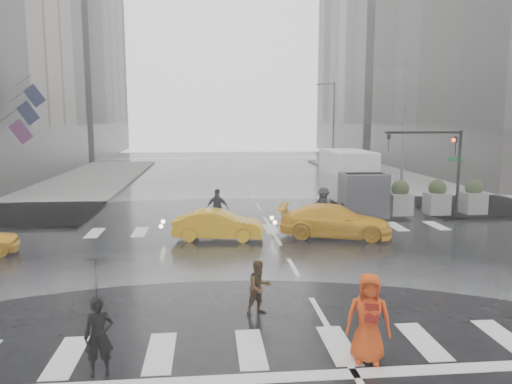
{
  "coord_description": "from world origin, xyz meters",
  "views": [
    {
      "loc": [
        -2.9,
        -16.48,
        5.11
      ],
      "look_at": [
        -1.1,
        2.0,
        2.36
      ],
      "focal_mm": 35.0,
      "sensor_mm": 36.0,
      "label": 1
    }
  ],
  "objects": [
    {
      "name": "ground",
      "position": [
        0.0,
        0.0,
        0.0
      ],
      "size": [
        120.0,
        120.0,
        0.0
      ],
      "primitive_type": "plane",
      "color": "black",
      "rests_on": "ground"
    },
    {
      "name": "building_nw_far",
      "position": [
        -29.0,
        56.0,
        20.19
      ],
      "size": [
        26.05,
        26.05,
        44.0
      ],
      "color": "slate",
      "rests_on": "ground"
    },
    {
      "name": "building_ne_far",
      "position": [
        29.0,
        56.0,
        16.27
      ],
      "size": [
        26.05,
        26.05,
        36.0
      ],
      "color": "gray",
      "rests_on": "ground"
    },
    {
      "name": "road_markings",
      "position": [
        0.0,
        0.0,
        0.01
      ],
      "size": [
        18.0,
        48.0,
        0.01
      ],
      "primitive_type": null,
      "color": "silver",
      "rests_on": "ground"
    },
    {
      "name": "traffic_signal_pole",
      "position": [
        9.01,
        8.01,
        3.22
      ],
      "size": [
        4.45,
        0.42,
        4.5
      ],
      "color": "black",
      "rests_on": "ground"
    },
    {
      "name": "street_lamp_near",
      "position": [
        10.87,
        18.0,
        4.95
      ],
      "size": [
        2.15,
        0.22,
        9.0
      ],
      "color": "#59595B",
      "rests_on": "ground"
    },
    {
      "name": "street_lamp_far",
      "position": [
        10.87,
        38.0,
        4.95
      ],
      "size": [
        2.15,
        0.22,
        9.0
      ],
      "color": "#59595B",
      "rests_on": "ground"
    },
    {
      "name": "planter_west",
      "position": [
        7.0,
        8.2,
        0.98
      ],
      "size": [
        1.1,
        1.1,
        1.8
      ],
      "color": "slate",
      "rests_on": "ground"
    },
    {
      "name": "planter_mid",
      "position": [
        9.0,
        8.2,
        0.98
      ],
      "size": [
        1.1,
        1.1,
        1.8
      ],
      "color": "slate",
      "rests_on": "ground"
    },
    {
      "name": "planter_east",
      "position": [
        11.0,
        8.2,
        0.98
      ],
      "size": [
        1.1,
        1.1,
        1.8
      ],
      "color": "slate",
      "rests_on": "ground"
    },
    {
      "name": "flag_cluster",
      "position": [
        -15.08,
        18.5,
        5.64
      ],
      "size": [
        2.87,
        3.06,
        4.69
      ],
      "color": "#59595B",
      "rests_on": "ground"
    },
    {
      "name": "pedestrian_black",
      "position": [
        -5.12,
        -6.8,
        1.63
      ],
      "size": [
        1.04,
        1.06,
        2.43
      ],
      "rotation": [
        0.0,
        0.0,
        0.09
      ],
      "color": "black",
      "rests_on": "ground"
    },
    {
      "name": "pedestrian_brown",
      "position": [
        -1.6,
        -4.0,
        0.72
      ],
      "size": [
        0.87,
        0.8,
        1.44
      ],
      "primitive_type": "imported",
      "rotation": [
        0.0,
        0.0,
        0.47
      ],
      "color": "#412D17",
      "rests_on": "ground"
    },
    {
      "name": "pedestrian_orange",
      "position": [
        0.41,
        -6.8,
        0.97
      ],
      "size": [
        1.07,
        0.84,
        1.93
      ],
      "rotation": [
        0.0,
        0.0,
        -0.27
      ],
      "color": "#D2400E",
      "rests_on": "ground"
    },
    {
      "name": "pedestrian_far_a",
      "position": [
        -2.46,
        6.61,
        0.92
      ],
      "size": [
        1.24,
        0.99,
        1.85
      ],
      "primitive_type": "imported",
      "rotation": [
        0.0,
        0.0,
        2.79
      ],
      "color": "black",
      "rests_on": "ground"
    },
    {
      "name": "pedestrian_far_b",
      "position": [
        2.63,
        6.81,
        0.91
      ],
      "size": [
        1.31,
        1.26,
        1.81
      ],
      "primitive_type": "imported",
      "rotation": [
        0.0,
        0.0,
        2.43
      ],
      "color": "black",
      "rests_on": "ground"
    },
    {
      "name": "taxi_mid",
      "position": [
        -2.5,
        4.31,
        0.63
      ],
      "size": [
        3.94,
        1.81,
        1.25
      ],
      "primitive_type": "imported",
      "rotation": [
        0.0,
        0.0,
        1.44
      ],
      "color": "#FFB20D",
      "rests_on": "ground"
    },
    {
      "name": "taxi_rear",
      "position": [
        2.55,
        4.25,
        0.7
      ],
      "size": [
        4.64,
        3.01,
        1.4
      ],
      "primitive_type": "imported",
      "rotation": [
        0.0,
        0.0,
        1.31
      ],
      "color": "#FFB20D",
      "rests_on": "ground"
    },
    {
      "name": "box_truck",
      "position": [
        5.04,
        10.39,
        1.75
      ],
      "size": [
        2.32,
        6.18,
        3.28
      ],
      "rotation": [
        0.0,
        0.0,
        -0.01
      ],
      "color": "silver",
      "rests_on": "ground"
    }
  ]
}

